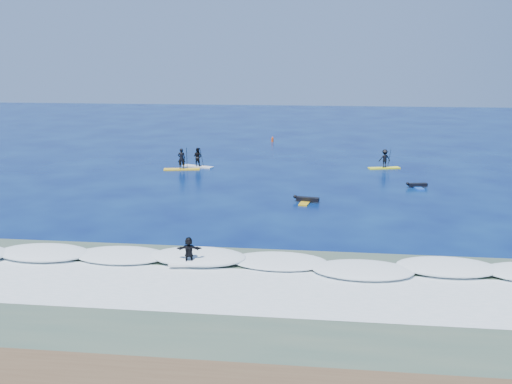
# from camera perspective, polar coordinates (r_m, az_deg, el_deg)

# --- Properties ---
(ground) EXTENTS (160.00, 160.00, 0.00)m
(ground) POSITION_cam_1_polar(r_m,az_deg,el_deg) (37.38, 1.94, -1.95)
(ground) COLOR #030B3F
(ground) RESTS_ON ground
(shallow_water) EXTENTS (90.00, 13.00, 0.01)m
(shallow_water) POSITION_cam_1_polar(r_m,az_deg,el_deg) (24.25, -0.91, -10.77)
(shallow_water) COLOR #3A4F41
(shallow_water) RESTS_ON ground
(breaking_wave) EXTENTS (40.00, 6.00, 0.30)m
(breaking_wave) POSITION_cam_1_polar(r_m,az_deg,el_deg) (27.92, 0.19, -7.42)
(breaking_wave) COLOR white
(breaking_wave) RESTS_ON ground
(whitewater) EXTENTS (34.00, 5.00, 0.02)m
(whitewater) POSITION_cam_1_polar(r_m,az_deg,el_deg) (25.16, -0.61, -9.85)
(whitewater) COLOR silver
(whitewater) RESTS_ON ground
(sup_paddler_left) EXTENTS (3.28, 1.37, 2.24)m
(sup_paddler_left) POSITION_cam_1_polar(r_m,az_deg,el_deg) (51.17, -7.45, 2.99)
(sup_paddler_left) COLOR yellow
(sup_paddler_left) RESTS_ON ground
(sup_paddler_center) EXTENTS (3.01, 1.64, 2.06)m
(sup_paddler_center) POSITION_cam_1_polar(r_m,az_deg,el_deg) (52.25, -5.85, 3.33)
(sup_paddler_center) COLOR white
(sup_paddler_center) RESTS_ON ground
(sup_paddler_right) EXTENTS (2.94, 1.46, 2.00)m
(sup_paddler_right) POSITION_cam_1_polar(r_m,az_deg,el_deg) (52.56, 12.73, 3.14)
(sup_paddler_right) COLOR #FDFB1B
(sup_paddler_right) RESTS_ON ground
(prone_paddler_near) EXTENTS (1.83, 2.37, 0.48)m
(prone_paddler_near) POSITION_cam_1_polar(r_m,az_deg,el_deg) (39.77, 5.05, -0.80)
(prone_paddler_near) COLOR gold
(prone_paddler_near) RESTS_ON ground
(prone_paddler_far) EXTENTS (1.67, 2.17, 0.44)m
(prone_paddler_far) POSITION_cam_1_polar(r_m,az_deg,el_deg) (45.72, 15.77, 0.62)
(prone_paddler_far) COLOR blue
(prone_paddler_far) RESTS_ON ground
(wave_surfer) EXTENTS (2.01, 0.76, 1.42)m
(wave_surfer) POSITION_cam_1_polar(r_m,az_deg,el_deg) (27.57, -6.72, -6.01)
(wave_surfer) COLOR white
(wave_surfer) RESTS_ON breaking_wave
(marker_buoy) EXTENTS (0.29, 0.29, 0.69)m
(marker_buoy) POSITION_cam_1_polar(r_m,az_deg,el_deg) (67.15, 1.65, 5.27)
(marker_buoy) COLOR #DE4513
(marker_buoy) RESTS_ON ground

